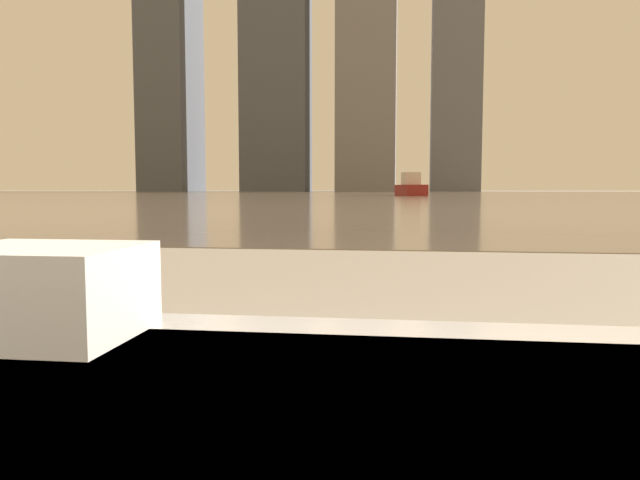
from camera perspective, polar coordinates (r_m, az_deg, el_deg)
The scene contains 5 objects.
towel_stack at distance 0.90m, azimuth -24.04°, elevation -4.34°, with size 0.24×0.22×0.12m.
harbor_water at distance 61.94m, azimuth 7.58°, elevation 4.12°, with size 180.00×110.00×0.01m.
harbor_boat_1 at distance 55.29m, azimuth 8.30°, elevation 4.78°, with size 2.91×5.67×2.03m.
skyline_tower_1 at distance 124.29m, azimuth -4.07°, elevation 19.05°, with size 12.50×8.59×62.60m.
skyline_tower_3 at distance 122.96m, azimuth 12.48°, elevation 20.57°, with size 8.92×6.20×68.68m.
Camera 1 is at (0.26, 0.07, 0.70)m, focal length 35.00 mm.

